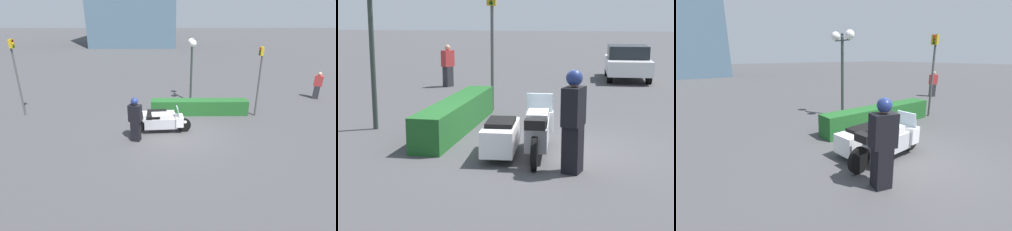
{
  "view_description": "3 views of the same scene",
  "coord_description": "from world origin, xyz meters",
  "views": [
    {
      "loc": [
        -0.31,
        -10.26,
        4.91
      ],
      "look_at": [
        -0.22,
        -0.23,
        0.93
      ],
      "focal_mm": 28.0,
      "sensor_mm": 36.0,
      "label": 1
    },
    {
      "loc": [
        -10.35,
        -1.16,
        2.75
      ],
      "look_at": [
        -0.96,
        0.66,
        0.87
      ],
      "focal_mm": 55.0,
      "sensor_mm": 36.0,
      "label": 2
    },
    {
      "loc": [
        -4.52,
        -3.43,
        2.56
      ],
      "look_at": [
        -1.34,
        0.87,
        1.14
      ],
      "focal_mm": 24.0,
      "sensor_mm": 36.0,
      "label": 3
    }
  ],
  "objects": [
    {
      "name": "traffic_light_near",
      "position": [
        4.17,
        2.07,
        2.24
      ],
      "size": [
        0.23,
        0.26,
        3.4
      ],
      "rotation": [
        0.0,
        0.0,
        3.15
      ],
      "color": "#4C4C4C",
      "rests_on": "ground"
    },
    {
      "name": "ground_plane",
      "position": [
        0.0,
        0.0,
        0.0
      ],
      "size": [
        160.0,
        160.0,
        0.0
      ],
      "primitive_type": "plane",
      "color": "#424244"
    },
    {
      "name": "hedge_bush_curbside",
      "position": [
        1.39,
        2.32,
        0.38
      ],
      "size": [
        4.89,
        0.68,
        0.75
      ],
      "primitive_type": "cube",
      "color": "#1E5623",
      "rests_on": "ground"
    },
    {
      "name": "police_motorcycle",
      "position": [
        -0.53,
        0.5,
        0.46
      ],
      "size": [
        2.62,
        1.33,
        1.14
      ],
      "rotation": [
        0.0,
        0.0,
        0.07
      ],
      "color": "black",
      "rests_on": "ground"
    },
    {
      "name": "officer_rider",
      "position": [
        -1.53,
        -0.64,
        0.97
      ],
      "size": [
        0.56,
        0.42,
        1.83
      ],
      "rotation": [
        0.0,
        0.0,
        1.31
      ],
      "color": "black",
      "rests_on": "ground"
    },
    {
      "name": "parked_car_background",
      "position": [
        12.34,
        -2.07,
        0.77
      ],
      "size": [
        4.26,
        1.92,
        1.47
      ],
      "rotation": [
        0.0,
        0.0,
        0.04
      ],
      "color": "silver",
      "rests_on": "ground"
    },
    {
      "name": "twin_lamp_post",
      "position": [
        1.13,
        4.32,
        2.85
      ],
      "size": [
        0.38,
        1.34,
        3.55
      ],
      "color": "#2D3833",
      "rests_on": "ground"
    },
    {
      "name": "pedestrian_bystander",
      "position": [
        8.76,
        4.85,
        0.81
      ],
      "size": [
        0.54,
        0.47,
        1.62
      ],
      "rotation": [
        0.0,
        0.0,
        -2.09
      ],
      "color": "#2D2D33",
      "rests_on": "ground"
    }
  ]
}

